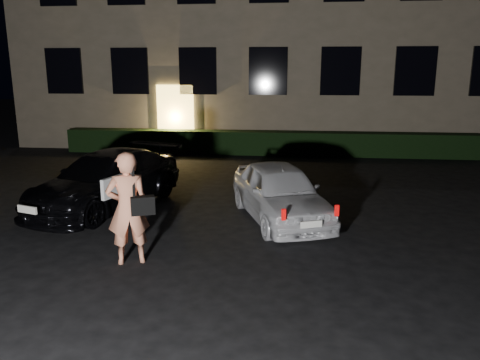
# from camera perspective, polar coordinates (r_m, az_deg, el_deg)

# --- Properties ---
(ground) EXTENTS (80.00, 80.00, 0.00)m
(ground) POSITION_cam_1_polar(r_m,az_deg,el_deg) (7.31, -1.38, -11.53)
(ground) COLOR black
(ground) RESTS_ON ground
(building) EXTENTS (20.00, 8.11, 12.00)m
(building) POSITION_cam_1_polar(r_m,az_deg,el_deg) (21.78, 4.13, 21.06)
(building) COLOR #6B5F4C
(building) RESTS_ON ground
(hedge) EXTENTS (15.00, 0.70, 0.85)m
(hedge) POSITION_cam_1_polar(r_m,az_deg,el_deg) (17.30, 3.24, 4.53)
(hedge) COLOR black
(hedge) RESTS_ON ground
(sedan) EXTENTS (2.97, 4.61, 1.24)m
(sedan) POSITION_cam_1_polar(r_m,az_deg,el_deg) (11.03, -15.98, -0.01)
(sedan) COLOR black
(sedan) RESTS_ON ground
(hatch) EXTENTS (2.52, 3.76, 1.19)m
(hatch) POSITION_cam_1_polar(r_m,az_deg,el_deg) (9.75, 4.87, -1.44)
(hatch) COLOR silver
(hatch) RESTS_ON ground
(man) EXTENTS (0.85, 0.66, 1.83)m
(man) POSITION_cam_1_polar(r_m,az_deg,el_deg) (7.66, -13.46, -3.36)
(man) COLOR tan
(man) RESTS_ON ground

